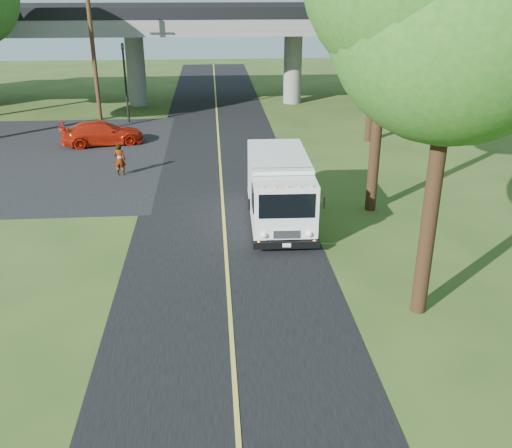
{
  "coord_description": "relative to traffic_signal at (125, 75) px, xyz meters",
  "views": [
    {
      "loc": [
        -0.34,
        -12.96,
        8.89
      ],
      "look_at": [
        0.98,
        4.05,
        1.6
      ],
      "focal_mm": 40.0,
      "sensor_mm": 36.0,
      "label": 1
    }
  ],
  "objects": [
    {
      "name": "step_van",
      "position": [
        8.2,
        -17.94,
        -1.78
      ],
      "size": [
        2.44,
        6.29,
        2.62
      ],
      "rotation": [
        0.0,
        0.0,
        -0.02
      ],
      "color": "white",
      "rests_on": "ground"
    },
    {
      "name": "ground",
      "position": [
        6.0,
        -26.0,
        -3.2
      ],
      "size": [
        120.0,
        120.0,
        0.0
      ],
      "primitive_type": "plane",
      "color": "#2E4B1A",
      "rests_on": "ground"
    },
    {
      "name": "red_sedan",
      "position": [
        -0.79,
        -5.58,
        -2.51
      ],
      "size": [
        5.03,
        2.95,
        1.37
      ],
      "primitive_type": "imported",
      "rotation": [
        0.0,
        0.0,
        1.8
      ],
      "color": "#B81D0B",
      "rests_on": "ground"
    },
    {
      "name": "traffic_signal",
      "position": [
        0.0,
        0.0,
        0.0
      ],
      "size": [
        0.18,
        0.22,
        5.2
      ],
      "color": "black",
      "rests_on": "ground"
    },
    {
      "name": "parking_lot",
      "position": [
        -5.0,
        -8.0,
        -3.19
      ],
      "size": [
        16.0,
        18.0,
        0.01
      ],
      "primitive_type": "cube",
      "color": "black",
      "rests_on": "ground"
    },
    {
      "name": "pedestrian",
      "position": [
        1.06,
        -11.52,
        -2.4
      ],
      "size": [
        0.63,
        0.45,
        1.6
      ],
      "primitive_type": "imported",
      "rotation": [
        0.0,
        0.0,
        3.01
      ],
      "color": "gray",
      "rests_on": "ground"
    },
    {
      "name": "road",
      "position": [
        6.0,
        -16.0,
        -3.19
      ],
      "size": [
        7.0,
        90.0,
        0.02
      ],
      "primitive_type": "cube",
      "color": "black",
      "rests_on": "ground"
    },
    {
      "name": "overpass",
      "position": [
        6.0,
        6.0,
        1.36
      ],
      "size": [
        54.0,
        10.0,
        7.3
      ],
      "color": "slate",
      "rests_on": "ground"
    },
    {
      "name": "lane_line",
      "position": [
        6.0,
        -16.0,
        -3.17
      ],
      "size": [
        0.12,
        90.0,
        0.01
      ],
      "primitive_type": "cube",
      "color": "gold",
      "rests_on": "road"
    },
    {
      "name": "utility_pole",
      "position": [
        -1.5,
        -2.0,
        1.4
      ],
      "size": [
        1.6,
        0.26,
        9.0
      ],
      "color": "#472D19",
      "rests_on": "ground"
    }
  ]
}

